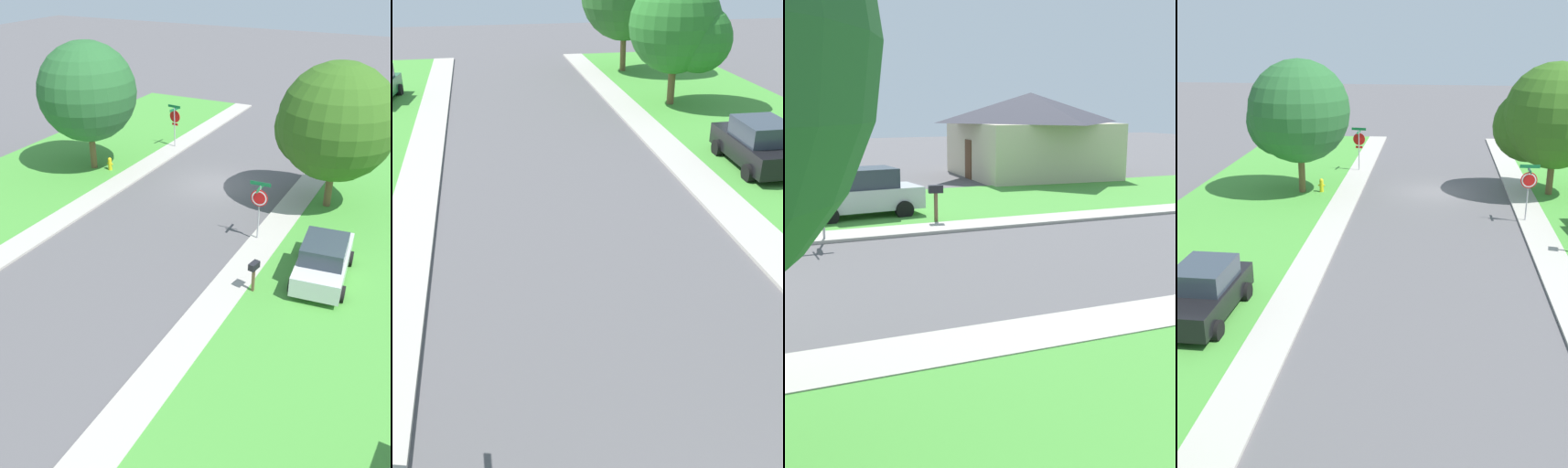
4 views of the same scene
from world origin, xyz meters
TOP-DOWN VIEW (x-y plane):
  - sidewalk_west at (-4.70, 12.00)m, footprint 1.40×56.00m
  - lawn_west at (-9.40, 12.00)m, footprint 8.00×56.00m
  - stop_sign_far_corner at (-4.32, 4.76)m, footprint 0.92×0.92m
  - car_silver_near_corner at (-7.68, 6.55)m, footprint 2.36×4.46m
  - house_left_setback at (-16.80, 18.03)m, footprint 9.51×8.40m
  - mailbox at (-5.61, 8.64)m, footprint 0.32×0.51m

SIDE VIEW (x-z plane):
  - lawn_west at x=-9.40m, z-range 0.00..0.08m
  - sidewalk_west at x=-4.70m, z-range 0.00..0.10m
  - car_silver_near_corner at x=-7.68m, z-range -0.01..1.75m
  - mailbox at x=-5.61m, z-range 0.35..1.66m
  - stop_sign_far_corner at x=-4.32m, z-range 0.50..3.27m
  - house_left_setback at x=-16.80m, z-range 0.08..4.68m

